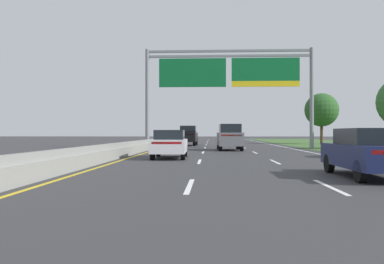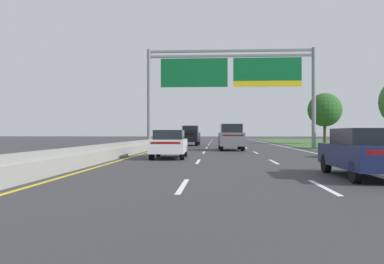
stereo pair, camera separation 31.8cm
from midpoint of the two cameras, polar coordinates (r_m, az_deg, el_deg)
name	(u,v)px [view 1 (the left image)]	position (r m, az deg, el deg)	size (l,w,h in m)	color
ground_plane	(226,149)	(35.19, 4.57, -2.41)	(220.00, 220.00, 0.00)	#333335
lane_striping	(226,149)	(34.74, 4.60, -2.43)	(11.96, 106.00, 0.01)	white
median_barrier_concrete	(151,145)	(35.59, -6.11, -1.81)	(0.60, 110.00, 0.85)	gray
overhead_sign_gantry	(229,77)	(36.10, 5.02, 7.84)	(15.06, 0.42, 8.98)	gray
pickup_truck_black	(188,136)	(44.37, -0.82, -0.54)	(2.08, 5.43, 2.20)	black
car_navy_right_lane_sedan	(368,152)	(13.92, 23.32, -2.61)	(1.83, 4.40, 1.57)	#161E47
car_grey_centre_lane_suv	(230,137)	(32.50, 5.12, -0.67)	(2.02, 4.75, 2.11)	slate
car_white_left_lane_sedan	(170,144)	(22.35, -3.59, -1.66)	(1.93, 4.45, 1.57)	silver
roadside_tree_far	(322,110)	(52.58, 17.87, 3.01)	(4.20, 4.20, 6.37)	#4C3823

